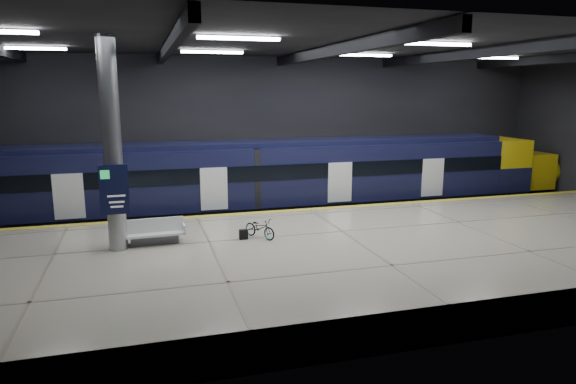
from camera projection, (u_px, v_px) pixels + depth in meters
name	position (u px, v px, depth m)	size (l,w,h in m)	color
ground	(332.00, 251.00, 20.43)	(30.00, 30.00, 0.00)	black
room_shell	(335.00, 106.00, 19.32)	(30.10, 16.10, 8.05)	black
platform	(358.00, 257.00, 17.96)	(30.00, 11.00, 1.10)	#BDB5A0
safety_strip	(311.00, 209.00, 22.80)	(30.00, 0.40, 0.01)	gold
rails	(293.00, 217.00, 25.59)	(30.00, 1.52, 0.16)	gray
train	(307.00, 177.00, 25.40)	(29.40, 2.84, 3.79)	black
bench	(154.00, 235.00, 17.63)	(2.08, 0.93, 0.90)	#595B60
bicycle	(260.00, 228.00, 18.32)	(0.49, 1.41, 0.74)	#99999E
pannier_bag	(244.00, 234.00, 18.19)	(0.30, 0.18, 0.35)	black
info_column	(112.00, 149.00, 16.41)	(0.90, 0.78, 6.90)	#9EA0A5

